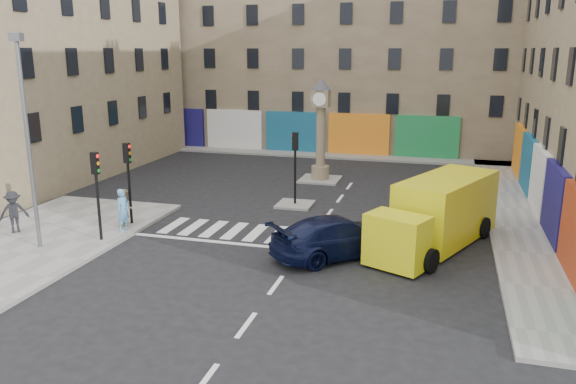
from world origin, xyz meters
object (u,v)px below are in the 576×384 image
at_px(traffic_light_left_far, 128,170).
at_px(lamp_post, 27,132).
at_px(traffic_light_left_near, 96,182).
at_px(navy_sedan, 338,236).
at_px(yellow_van, 438,213).
at_px(pedestrian_dark, 14,212).
at_px(clock_pillar, 321,123).
at_px(traffic_light_island, 295,156).
at_px(pedestrian_tan, 126,207).
at_px(pedestrian_blue, 123,210).

relative_size(traffic_light_left_far, lamp_post, 0.45).
bearing_deg(traffic_light_left_near, traffic_light_left_far, 90.00).
distance_m(lamp_post, navy_sedan, 12.63).
relative_size(yellow_van, pedestrian_dark, 4.27).
bearing_deg(yellow_van, clock_pillar, 149.05).
distance_m(traffic_light_island, yellow_van, 8.47).
bearing_deg(yellow_van, traffic_light_island, 173.25).
relative_size(yellow_van, pedestrian_tan, 4.75).
bearing_deg(pedestrian_tan, yellow_van, -112.84).
distance_m(traffic_light_left_far, pedestrian_dark, 5.11).
height_order(navy_sedan, yellow_van, yellow_van).
height_order(traffic_light_left_far, lamp_post, lamp_post).
bearing_deg(traffic_light_island, pedestrian_tan, -138.65).
bearing_deg(pedestrian_blue, traffic_light_left_far, 26.68).
bearing_deg(pedestrian_blue, pedestrian_tan, 36.54).
xyz_separation_m(traffic_light_left_far, traffic_light_island, (6.30, 5.40, -0.03)).
relative_size(traffic_light_island, clock_pillar, 0.61).
bearing_deg(clock_pillar, pedestrian_dark, -126.81).
height_order(traffic_light_island, pedestrian_dark, traffic_light_island).
height_order(lamp_post, pedestrian_tan, lamp_post).
bearing_deg(pedestrian_dark, lamp_post, -76.77).
bearing_deg(yellow_van, pedestrian_dark, -144.19).
bearing_deg(navy_sedan, traffic_light_left_far, 39.12).
xyz_separation_m(lamp_post, pedestrian_dark, (-2.24, 1.25, -3.73)).
height_order(traffic_light_left_near, clock_pillar, clock_pillar).
distance_m(traffic_light_left_far, clock_pillar, 13.05).
bearing_deg(clock_pillar, lamp_post, -118.35).
bearing_deg(traffic_light_left_near, clock_pillar, 65.45).
relative_size(navy_sedan, pedestrian_blue, 2.90).
bearing_deg(traffic_light_island, navy_sedan, -62.08).
relative_size(lamp_post, pedestrian_tan, 5.05).
relative_size(traffic_light_left_near, yellow_van, 0.47).
bearing_deg(traffic_light_left_near, pedestrian_dark, -177.87).
bearing_deg(traffic_light_left_far, yellow_van, 4.68).
bearing_deg(pedestrian_blue, pedestrian_dark, 119.55).
distance_m(traffic_light_left_near, lamp_post, 3.21).
relative_size(clock_pillar, pedestrian_blue, 3.24).
xyz_separation_m(traffic_light_island, pedestrian_blue, (-6.00, -6.49, -1.50)).
bearing_deg(yellow_van, lamp_post, -138.24).
distance_m(traffic_light_left_far, lamp_post, 4.77).
bearing_deg(traffic_light_island, pedestrian_blue, -132.74).
xyz_separation_m(navy_sedan, pedestrian_tan, (-9.90, 0.96, 0.18)).
relative_size(traffic_light_left_near, pedestrian_blue, 1.97).
bearing_deg(traffic_light_left_far, traffic_light_left_near, -90.00).
bearing_deg(lamp_post, traffic_light_left_far, 63.43).
bearing_deg(navy_sedan, pedestrian_blue, 45.46).
relative_size(traffic_light_island, pedestrian_tan, 2.25).
relative_size(clock_pillar, navy_sedan, 1.12).
distance_m(yellow_van, pedestrian_tan, 13.67).
relative_size(traffic_light_left_near, traffic_light_left_far, 1.00).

